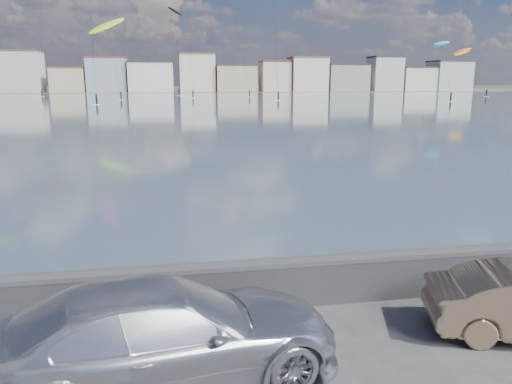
% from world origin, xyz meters
% --- Properties ---
extents(bay_water, '(500.00, 177.00, 0.00)m').
position_xyz_m(bay_water, '(0.00, 91.50, 0.01)').
color(bay_water, '#425A61').
rests_on(bay_water, ground).
extents(far_shore_strip, '(500.00, 60.00, 0.00)m').
position_xyz_m(far_shore_strip, '(0.00, 200.00, 0.01)').
color(far_shore_strip, '#4C473D').
rests_on(far_shore_strip, ground).
extents(seawall, '(400.00, 0.36, 1.08)m').
position_xyz_m(seawall, '(0.00, 2.70, 0.58)').
color(seawall, '#28282B').
rests_on(seawall, ground).
extents(far_buildings, '(240.79, 13.26, 14.60)m').
position_xyz_m(far_buildings, '(1.31, 186.00, 6.03)').
color(far_buildings, beige).
rests_on(far_buildings, ground).
extents(car_silver, '(5.95, 3.22, 1.64)m').
position_xyz_m(car_silver, '(-1.10, 0.38, 0.82)').
color(car_silver, silver).
rests_on(car_silver, ground).
extents(kitesurfer_2, '(10.19, 15.11, 20.39)m').
position_xyz_m(kitesurfer_2, '(-14.36, 124.52, 17.19)').
color(kitesurfer_2, '#8CD826').
rests_on(kitesurfer_2, ground).
extents(kitesurfer_7, '(5.74, 11.99, 26.47)m').
position_xyz_m(kitesurfer_7, '(2.76, 149.61, 23.79)').
color(kitesurfer_7, black).
rests_on(kitesurfer_7, ground).
extents(kitesurfer_10, '(9.00, 11.71, 13.58)m').
position_xyz_m(kitesurfer_10, '(60.14, 99.91, 12.25)').
color(kitesurfer_10, '#19BFBF').
rests_on(kitesurfer_10, ground).
extents(kitesurfer_15, '(9.72, 18.16, 14.66)m').
position_xyz_m(kitesurfer_15, '(87.04, 134.39, 12.58)').
color(kitesurfer_15, orange).
rests_on(kitesurfer_15, ground).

